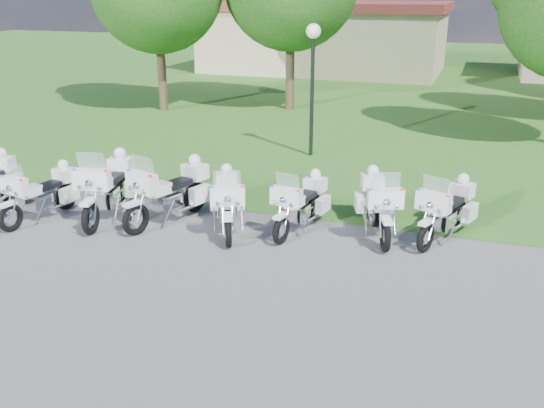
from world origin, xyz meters
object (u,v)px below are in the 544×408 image
(motorcycle_6, at_px, (378,203))
(lamp_post, at_px, (313,57))
(motorcycle_2, at_px, (109,186))
(motorcycle_7, at_px, (447,209))
(motorcycle_4, at_px, (227,201))
(motorcycle_5, at_px, (301,203))
(motorcycle_3, at_px, (171,191))
(motorcycle_1, at_px, (42,192))

(motorcycle_6, bearing_deg, lamp_post, -81.42)
(motorcycle_2, relative_size, motorcycle_7, 1.17)
(motorcycle_4, height_order, motorcycle_5, motorcycle_4)
(motorcycle_5, bearing_deg, motorcycle_7, -159.33)
(motorcycle_2, distance_m, motorcycle_7, 7.51)
(motorcycle_3, bearing_deg, motorcycle_4, -163.93)
(lamp_post, bearing_deg, motorcycle_3, -102.40)
(motorcycle_2, distance_m, motorcycle_3, 1.49)
(motorcycle_3, bearing_deg, motorcycle_7, -152.29)
(motorcycle_6, height_order, lamp_post, lamp_post)
(motorcycle_6, bearing_deg, motorcycle_4, -4.28)
(motorcycle_2, relative_size, motorcycle_3, 1.05)
(motorcycle_3, height_order, motorcycle_4, motorcycle_3)
(motorcycle_2, bearing_deg, motorcycle_1, 12.15)
(motorcycle_1, distance_m, motorcycle_5, 5.91)
(motorcycle_7, xyz_separation_m, lamp_post, (-4.51, 5.44, 2.39))
(motorcycle_1, xyz_separation_m, motorcycle_4, (4.25, 0.77, 0.03))
(motorcycle_7, height_order, lamp_post, lamp_post)
(motorcycle_4, bearing_deg, motorcycle_1, -13.70)
(motorcycle_1, xyz_separation_m, motorcycle_3, (2.85, 0.82, 0.09))
(motorcycle_2, bearing_deg, motorcycle_6, 178.63)
(motorcycle_3, bearing_deg, motorcycle_5, -153.06)
(motorcycle_1, bearing_deg, motorcycle_5, -158.45)
(motorcycle_7, bearing_deg, motorcycle_4, 33.17)
(motorcycle_2, bearing_deg, motorcycle_3, 177.04)
(motorcycle_3, height_order, motorcycle_5, motorcycle_3)
(motorcycle_1, height_order, lamp_post, lamp_post)
(motorcycle_1, height_order, motorcycle_7, motorcycle_7)
(motorcycle_5, relative_size, motorcycle_7, 0.99)
(motorcycle_6, bearing_deg, motorcycle_7, 167.67)
(motorcycle_5, distance_m, motorcycle_7, 3.07)
(lamp_post, bearing_deg, motorcycle_5, -76.03)
(motorcycle_7, bearing_deg, motorcycle_2, 29.42)
(motorcycle_4, xyz_separation_m, motorcycle_5, (1.52, 0.51, -0.04))
(motorcycle_3, xyz_separation_m, lamp_post, (1.42, 6.47, 2.32))
(motorcycle_5, height_order, lamp_post, lamp_post)
(motorcycle_3, relative_size, motorcycle_5, 1.12)
(motorcycle_4, height_order, lamp_post, lamp_post)
(motorcycle_2, distance_m, motorcycle_4, 2.88)
(motorcycle_5, xyz_separation_m, motorcycle_6, (1.59, 0.37, 0.05))
(motorcycle_1, relative_size, motorcycle_4, 1.01)
(motorcycle_5, height_order, motorcycle_7, motorcycle_7)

